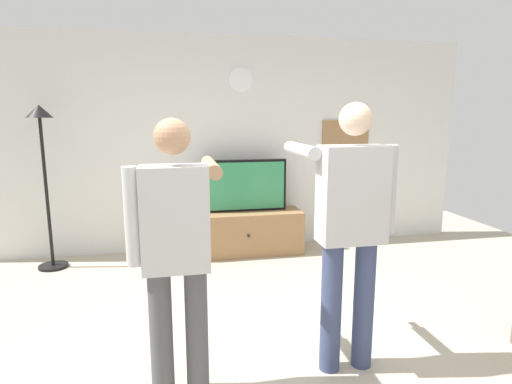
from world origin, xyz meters
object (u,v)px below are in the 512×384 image
at_px(wall_clock, 241,80).
at_px(framed_picture, 345,137).
at_px(floor_lamp, 43,153).
at_px(person_standing_nearer_couch, 350,222).
at_px(person_standing_nearer_lamp, 176,245).
at_px(television, 244,186).
at_px(tv_stand, 245,232).

relative_size(wall_clock, framed_picture, 0.46).
relative_size(floor_lamp, person_standing_nearer_couch, 1.02).
height_order(wall_clock, person_standing_nearer_lamp, wall_clock).
relative_size(wall_clock, person_standing_nearer_lamp, 0.18).
xyz_separation_m(television, framed_picture, (1.42, 0.25, 0.57)).
xyz_separation_m(wall_clock, floor_lamp, (-2.26, -0.36, -0.84)).
relative_size(wall_clock, person_standing_nearer_couch, 0.17).
distance_m(framed_picture, person_standing_nearer_couch, 3.07).
bearing_deg(framed_picture, person_standing_nearer_couch, -112.26).
xyz_separation_m(person_standing_nearer_lamp, person_standing_nearer_couch, (1.13, 0.06, 0.07)).
bearing_deg(framed_picture, floor_lamp, -174.35).
xyz_separation_m(framed_picture, floor_lamp, (-3.68, -0.36, -0.12)).
distance_m(television, framed_picture, 1.55).
distance_m(tv_stand, person_standing_nearer_couch, 2.65).
bearing_deg(floor_lamp, television, 2.94).
height_order(framed_picture, person_standing_nearer_lamp, person_standing_nearer_lamp).
bearing_deg(person_standing_nearer_lamp, wall_clock, 73.30).
relative_size(framed_picture, person_standing_nearer_couch, 0.36).
bearing_deg(tv_stand, wall_clock, 90.00).
xyz_separation_m(television, floor_lamp, (-2.26, -0.12, 0.45)).
distance_m(television, floor_lamp, 2.31).
xyz_separation_m(floor_lamp, person_standing_nearer_lamp, (1.40, -2.51, -0.35)).
distance_m(tv_stand, television, 0.60).
relative_size(wall_clock, floor_lamp, 0.16).
height_order(wall_clock, person_standing_nearer_couch, wall_clock).
distance_m(wall_clock, person_standing_nearer_lamp, 3.22).
bearing_deg(framed_picture, wall_clock, -179.80).
xyz_separation_m(tv_stand, television, (-0.00, 0.05, 0.59)).
bearing_deg(person_standing_nearer_couch, tv_stand, 96.10).
relative_size(television, wall_clock, 3.51).
xyz_separation_m(tv_stand, wall_clock, (-0.00, 0.29, 1.89)).
relative_size(tv_stand, framed_picture, 2.17).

